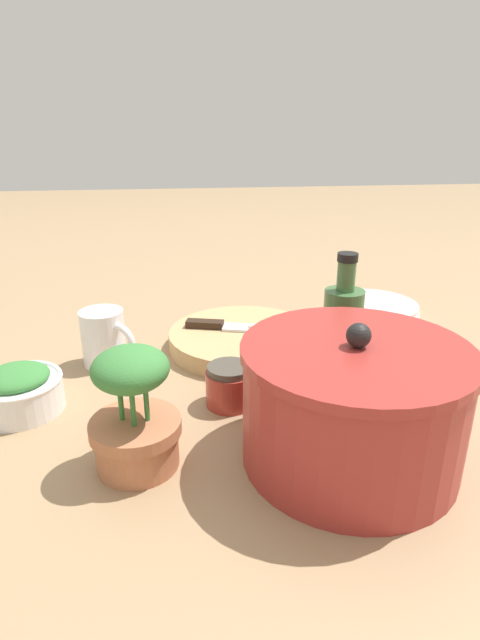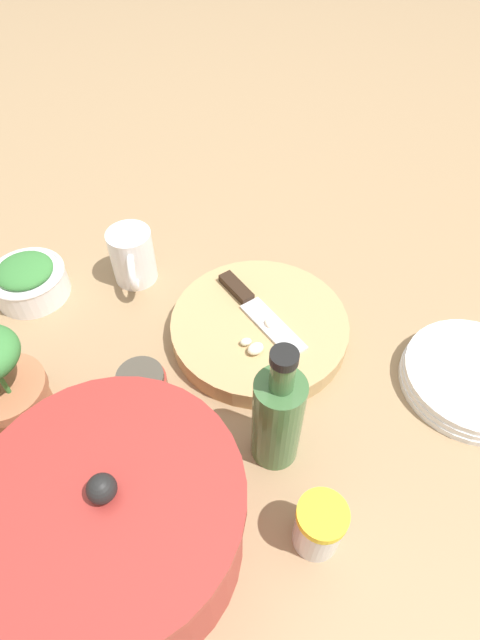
# 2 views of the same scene
# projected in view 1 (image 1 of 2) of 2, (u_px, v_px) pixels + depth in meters

# --- Properties ---
(ground_plane) EXTENTS (5.00, 5.00, 0.00)m
(ground_plane) POSITION_uv_depth(u_px,v_px,m) (219.00, 355.00, 0.88)
(ground_plane) COLOR #997A56
(cutting_board) EXTENTS (0.27, 0.27, 0.03)m
(cutting_board) POSITION_uv_depth(u_px,v_px,m) (244.00, 339.00, 0.90)
(cutting_board) COLOR tan
(cutting_board) RESTS_ON ground_plane
(chef_knife) EXTENTS (0.19, 0.08, 0.01)m
(chef_knife) POSITION_uv_depth(u_px,v_px,m) (231.00, 326.00, 0.91)
(chef_knife) COLOR black
(chef_knife) RESTS_ON cutting_board
(garlic_cloves) EXTENTS (0.04, 0.07, 0.02)m
(garlic_cloves) POSITION_uv_depth(u_px,v_px,m) (261.00, 335.00, 0.86)
(garlic_cloves) COLOR beige
(garlic_cloves) RESTS_ON cutting_board
(herb_bowl) EXTENTS (0.12, 0.12, 0.07)m
(herb_bowl) POSITION_uv_depth(u_px,v_px,m) (18.00, 390.00, 0.70)
(herb_bowl) COLOR white
(herb_bowl) RESTS_ON ground_plane
(spice_jar) EXTENTS (0.06, 0.06, 0.08)m
(spice_jar) POSITION_uv_depth(u_px,v_px,m) (420.00, 368.00, 0.74)
(spice_jar) COLOR silver
(spice_jar) RESTS_ON ground_plane
(coffee_mug) EXTENTS (0.09, 0.09, 0.09)m
(coffee_mug) POSITION_uv_depth(u_px,v_px,m) (105.00, 338.00, 0.83)
(coffee_mug) COLOR white
(coffee_mug) RESTS_ON ground_plane
(plate_stack) EXTENTS (0.20, 0.20, 0.03)m
(plate_stack) POSITION_uv_depth(u_px,v_px,m) (370.00, 310.00, 1.05)
(plate_stack) COLOR white
(plate_stack) RESTS_ON ground_plane
(honey_jar) EXTENTS (0.07, 0.07, 0.06)m
(honey_jar) POSITION_uv_depth(u_px,v_px,m) (232.00, 385.00, 0.71)
(honey_jar) COLOR #9E3328
(honey_jar) RESTS_ON ground_plane
(oil_bottle) EXTENTS (0.06, 0.06, 0.20)m
(oil_bottle) POSITION_uv_depth(u_px,v_px,m) (342.00, 331.00, 0.77)
(oil_bottle) COLOR #3D6638
(oil_bottle) RESTS_ON ground_plane
(stock_pot) EXTENTS (0.26, 0.26, 0.18)m
(stock_pot) POSITION_uv_depth(u_px,v_px,m) (352.00, 404.00, 0.58)
(stock_pot) COLOR #9E2D28
(stock_pot) RESTS_ON ground_plane
(potted_herb) EXTENTS (0.11, 0.11, 0.15)m
(potted_herb) POSITION_uv_depth(u_px,v_px,m) (135.00, 417.00, 0.57)
(potted_herb) COLOR #B26B47
(potted_herb) RESTS_ON ground_plane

